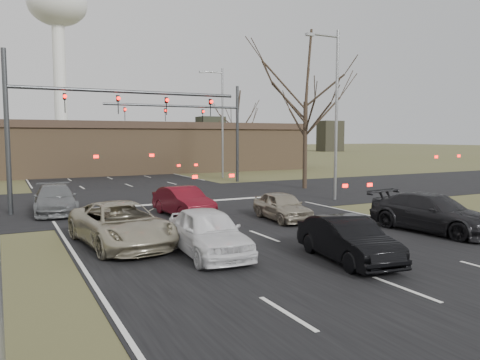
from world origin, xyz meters
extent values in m
plane|color=brown|center=(0.00, 0.00, 0.00)|extent=(360.00, 360.00, 0.00)
cube|color=black|center=(0.00, 60.00, 0.01)|extent=(14.00, 300.00, 0.02)
cube|color=black|center=(0.00, 15.00, 0.01)|extent=(200.00, 14.00, 0.02)
cube|color=brown|center=(2.00, 38.00, 2.30)|extent=(42.00, 10.00, 4.60)
cube|color=#38281E|center=(2.00, 38.00, 4.95)|extent=(42.40, 10.40, 0.70)
cylinder|color=silver|center=(6.00, 120.00, 17.00)|extent=(3.20, 3.20, 34.00)
ellipsoid|color=silver|center=(6.00, 120.00, 38.00)|extent=(15.00, 15.00, 11.25)
cylinder|color=#383A3D|center=(-8.50, 13.00, 4.00)|extent=(0.24, 0.24, 8.00)
cylinder|color=#383A3D|center=(-2.50, 13.00, 6.20)|extent=(12.00, 0.18, 0.18)
imported|color=black|center=(-5.83, 13.00, 5.50)|extent=(0.16, 0.20, 1.00)
imported|color=black|center=(-3.17, 13.00, 5.50)|extent=(0.16, 0.20, 1.00)
imported|color=black|center=(-0.50, 13.00, 5.50)|extent=(0.16, 0.20, 1.00)
imported|color=black|center=(2.17, 13.00, 5.50)|extent=(0.16, 0.20, 1.00)
cylinder|color=#383A3D|center=(9.00, 23.00, 4.00)|extent=(0.24, 0.24, 8.00)
cylinder|color=#383A3D|center=(3.50, 23.00, 6.20)|extent=(11.00, 0.18, 0.18)
imported|color=black|center=(5.86, 23.00, 5.50)|extent=(0.16, 0.20, 1.00)
imported|color=black|center=(2.71, 23.00, 5.50)|extent=(0.16, 0.20, 1.00)
imported|color=black|center=(-0.43, 23.00, 5.50)|extent=(0.16, 0.20, 1.00)
cylinder|color=gray|center=(9.00, 10.00, 5.00)|extent=(0.18, 0.18, 10.00)
cylinder|color=gray|center=(8.00, 10.00, 9.60)|extent=(2.00, 0.12, 0.12)
cube|color=gray|center=(7.00, 10.00, 9.55)|extent=(0.50, 0.25, 0.15)
cylinder|color=gray|center=(9.50, 27.00, 5.00)|extent=(0.18, 0.18, 10.00)
cylinder|color=gray|center=(8.50, 27.00, 9.60)|extent=(2.00, 0.12, 0.12)
cube|color=gray|center=(7.50, 27.00, 9.55)|extent=(0.50, 0.25, 0.15)
cylinder|color=black|center=(11.00, 16.00, 3.16)|extent=(0.32, 0.32, 6.33)
cylinder|color=black|center=(15.00, 35.00, 2.48)|extent=(0.32, 0.32, 4.95)
imported|color=#AEA68D|center=(-5.19, 4.00, 0.76)|extent=(3.08, 5.70, 1.52)
imported|color=white|center=(-3.00, 1.41, 0.76)|extent=(2.10, 4.60, 1.53)
imported|color=black|center=(0.50, -1.23, 0.68)|extent=(1.99, 4.29, 1.36)
imported|color=black|center=(6.50, 0.72, 0.76)|extent=(2.81, 5.50, 1.53)
imported|color=slate|center=(-6.50, 12.50, 0.71)|extent=(2.31, 5.01, 1.42)
imported|color=#550C15|center=(-1.11, 8.78, 0.71)|extent=(1.90, 4.41, 1.41)
imported|color=#A09682|center=(2.51, 5.66, 0.65)|extent=(1.87, 3.95, 1.30)
camera|label=1|loc=(-8.86, -12.22, 3.82)|focal=35.00mm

